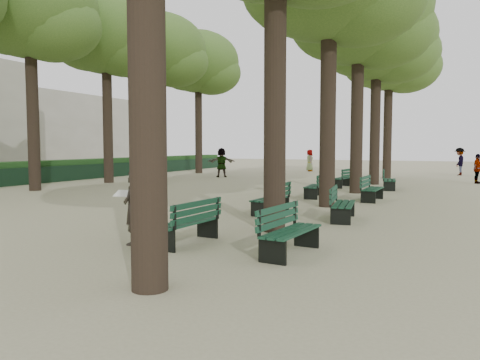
% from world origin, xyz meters
% --- Properties ---
extents(ground, '(120.00, 120.00, 0.00)m').
position_xyz_m(ground, '(0.00, 0.00, 0.00)').
color(ground, tan).
rests_on(ground, ground).
extents(tree_central_3, '(6.00, 6.00, 9.95)m').
position_xyz_m(tree_central_3, '(1.50, 13.00, 7.65)').
color(tree_central_3, '#33261C').
rests_on(tree_central_3, ground).
extents(tree_central_4, '(6.00, 6.00, 9.95)m').
position_xyz_m(tree_central_4, '(1.50, 18.00, 7.65)').
color(tree_central_4, '#33261C').
rests_on(tree_central_4, ground).
extents(tree_central_5, '(6.00, 6.00, 9.95)m').
position_xyz_m(tree_central_5, '(1.50, 23.00, 7.65)').
color(tree_central_5, '#33261C').
rests_on(tree_central_5, ground).
extents(tree_far_2, '(6.00, 6.00, 10.45)m').
position_xyz_m(tree_far_2, '(-12.00, 8.00, 8.14)').
color(tree_far_2, '#33261C').
rests_on(tree_far_2, ground).
extents(tree_far_3, '(6.00, 6.00, 10.45)m').
position_xyz_m(tree_far_3, '(-12.00, 13.00, 8.14)').
color(tree_far_3, '#33261C').
rests_on(tree_far_3, ground).
extents(tree_far_4, '(6.00, 6.00, 10.45)m').
position_xyz_m(tree_far_4, '(-12.00, 18.00, 8.14)').
color(tree_far_4, '#33261C').
rests_on(tree_far_4, ground).
extents(tree_far_5, '(6.00, 6.00, 10.45)m').
position_xyz_m(tree_far_5, '(-12.00, 23.00, 8.14)').
color(tree_far_5, '#33261C').
rests_on(tree_far_5, ground).
extents(bench_left_0, '(0.69, 1.83, 0.92)m').
position_xyz_m(bench_left_0, '(0.37, 0.88, 0.27)').
color(bench_left_0, black).
rests_on(bench_left_0, ground).
extents(bench_left_1, '(0.70, 1.84, 0.92)m').
position_xyz_m(bench_left_1, '(0.37, 5.71, 0.27)').
color(bench_left_1, black).
rests_on(bench_left_1, ground).
extents(bench_left_2, '(0.72, 1.84, 0.92)m').
position_xyz_m(bench_left_2, '(0.37, 10.53, 0.27)').
color(bench_left_2, black).
rests_on(bench_left_2, ground).
extents(bench_left_3, '(0.77, 1.85, 0.92)m').
position_xyz_m(bench_left_3, '(0.37, 15.55, 0.27)').
color(bench_left_3, black).
rests_on(bench_left_3, ground).
extents(bench_right_0, '(0.73, 1.84, 0.92)m').
position_xyz_m(bench_right_0, '(2.63, 0.86, 0.27)').
color(bench_right_0, black).
rests_on(bench_right_0, ground).
extents(bench_right_1, '(0.80, 1.86, 0.92)m').
position_xyz_m(bench_right_1, '(2.63, 5.34, 0.27)').
color(bench_right_1, black).
rests_on(bench_right_1, ground).
extents(bench_right_2, '(0.62, 1.81, 0.92)m').
position_xyz_m(bench_right_2, '(2.63, 10.29, 0.27)').
color(bench_right_2, black).
rests_on(bench_right_2, ground).
extents(bench_right_3, '(0.78, 1.86, 0.92)m').
position_xyz_m(bench_right_3, '(2.63, 15.20, 0.27)').
color(bench_right_3, black).
rests_on(bench_right_3, ground).
extents(man_with_map, '(0.67, 0.67, 1.53)m').
position_xyz_m(man_with_map, '(-0.63, 0.39, 0.77)').
color(man_with_map, black).
rests_on(man_with_map, ground).
extents(pedestrian_a, '(0.84, 0.38, 1.71)m').
position_xyz_m(pedestrian_a, '(-7.00, 24.78, 0.85)').
color(pedestrian_a, '#262628').
rests_on(pedestrian_a, ground).
extents(pedestrian_c, '(0.60, 0.99, 1.60)m').
position_xyz_m(pedestrian_c, '(6.47, 20.77, 0.80)').
color(pedestrian_c, '#262628').
rests_on(pedestrian_c, ground).
extents(pedestrian_e, '(1.71, 1.23, 1.90)m').
position_xyz_m(pedestrian_e, '(-8.44, 19.74, 0.95)').
color(pedestrian_e, '#262628').
rests_on(pedestrian_e, ground).
extents(pedestrian_b, '(0.60, 1.28, 1.91)m').
position_xyz_m(pedestrian_b, '(5.65, 28.28, 0.96)').
color(pedestrian_b, '#262628').
rests_on(pedestrian_b, ground).
extents(pedestrian_d, '(0.70, 0.91, 1.74)m').
position_xyz_m(pedestrian_d, '(-5.19, 28.87, 0.87)').
color(pedestrian_d, '#262628').
rests_on(pedestrian_d, ground).
extents(fence, '(0.08, 42.00, 0.90)m').
position_xyz_m(fence, '(-15.00, 11.00, 0.45)').
color(fence, black).
rests_on(fence, ground).
extents(hedge, '(1.20, 42.00, 1.20)m').
position_xyz_m(hedge, '(-15.70, 11.00, 0.60)').
color(hedge, '#163D15').
rests_on(hedge, ground).
extents(building_far, '(12.00, 16.00, 7.00)m').
position_xyz_m(building_far, '(-33.00, 30.00, 3.50)').
color(building_far, '#B7B2A3').
rests_on(building_far, ground).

